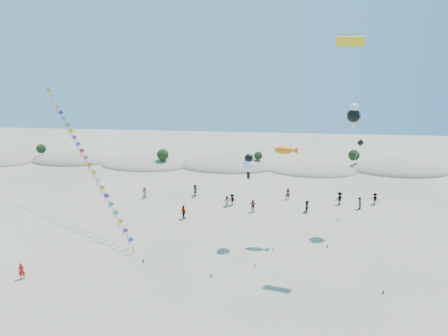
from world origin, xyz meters
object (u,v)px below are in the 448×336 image
at_px(kite_train, 84,156).
at_px(fish_kite, 286,151).
at_px(parafoil_kite, 351,45).
at_px(flyer_foreground, 22,271).

distance_m(kite_train, fish_kite, 24.69).
xyz_separation_m(kite_train, fish_kite, (24.46, -2.77, 1.93)).
height_order(kite_train, parafoil_kite, parafoil_kite).
height_order(fish_kite, parafoil_kite, parafoil_kite).
relative_size(fish_kite, flyer_foreground, 6.81).
bearing_deg(fish_kite, parafoil_kite, -36.92).
bearing_deg(parafoil_kite, fish_kite, 143.08).
distance_m(kite_train, flyer_foreground, 15.87).
height_order(kite_train, fish_kite, kite_train).
bearing_deg(parafoil_kite, kite_train, 167.44).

